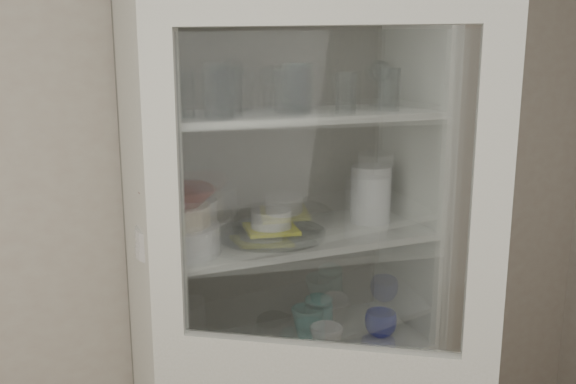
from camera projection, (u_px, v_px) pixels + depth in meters
name	position (u px, v px, depth m)	size (l,w,h in m)	color
wall_back	(210.00, 212.00, 2.15)	(3.60, 0.02, 2.60)	beige
pantry_cabinet	(281.00, 315.00, 2.16)	(1.00, 0.45, 2.10)	beige
tumbler_0	(230.00, 93.00, 1.75)	(0.07, 0.07, 0.14)	silver
tumbler_1	(182.00, 94.00, 1.69)	(0.07, 0.07, 0.14)	silver
tumbler_2	(219.00, 91.00, 1.68)	(0.08, 0.08, 0.16)	silver
tumbler_3	(294.00, 89.00, 1.82)	(0.08, 0.08, 0.15)	silver
tumbler_4	(300.00, 89.00, 1.83)	(0.08, 0.08, 0.15)	silver
tumbler_5	(346.00, 93.00, 1.84)	(0.06, 0.06, 0.13)	silver
tumbler_6	(389.00, 90.00, 1.96)	(0.07, 0.07, 0.14)	silver
tumbler_7	(161.00, 92.00, 1.79)	(0.07, 0.07, 0.14)	silver
tumbler_8	(224.00, 90.00, 1.84)	(0.07, 0.07, 0.15)	silver
tumbler_9	(216.00, 93.00, 1.85)	(0.06, 0.06, 0.13)	silver
tumbler_10	(287.00, 91.00, 1.94)	(0.07, 0.07, 0.13)	silver
tumbler_11	(285.00, 90.00, 1.95)	(0.07, 0.07, 0.14)	silver
goblet_0	(160.00, 83.00, 1.84)	(0.08, 0.08, 0.19)	silver
goblet_1	(233.00, 82.00, 1.98)	(0.08, 0.08, 0.18)	silver
goblet_2	(271.00, 86.00, 2.03)	(0.07, 0.07, 0.16)	silver
goblet_3	(380.00, 81.00, 2.19)	(0.08, 0.08, 0.18)	silver
plate_stack_front	(178.00, 239.00, 1.81)	(0.25, 0.25, 0.08)	silver
plate_stack_back	(189.00, 217.00, 2.01)	(0.19, 0.19, 0.11)	silver
cream_bowl	(177.00, 215.00, 1.79)	(0.20, 0.20, 0.06)	beige
terracotta_bowl	(177.00, 196.00, 1.78)	(0.22, 0.22, 0.05)	#591C11
glass_platter	(271.00, 233.00, 1.98)	(0.36, 0.36, 0.02)	silver
yellow_trivet	(271.00, 229.00, 1.98)	(0.16, 0.16, 0.01)	yellow
white_ramekin	(271.00, 219.00, 1.97)	(0.13, 0.13, 0.06)	silver
grey_bowl_stack	(371.00, 194.00, 2.15)	(0.14, 0.14, 0.20)	silver
mug_blue	(381.00, 324.00, 2.17)	(0.11, 0.11, 0.09)	navy
mug_teal	(308.00, 322.00, 2.16)	(0.12, 0.12, 0.11)	teal
mug_white	(326.00, 341.00, 2.02)	(0.11, 0.11, 0.10)	silver
teal_jar	(319.00, 315.00, 2.20)	(0.10, 0.10, 0.12)	teal
measuring_cups	(257.00, 354.00, 1.99)	(0.11, 0.11, 0.04)	#B1B1B1
white_canister	(168.00, 345.00, 1.97)	(0.10, 0.10, 0.12)	silver
tumbler_12	(298.00, 87.00, 1.94)	(0.08, 0.08, 0.15)	silver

